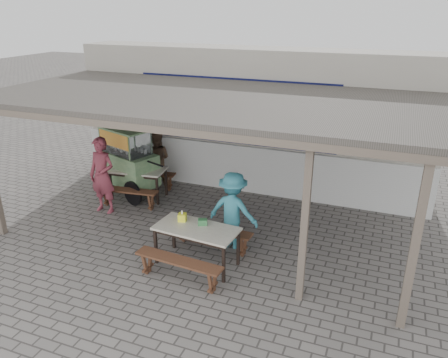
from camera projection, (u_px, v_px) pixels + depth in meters
ground at (192, 245)px, 8.70m from camera, size 60.00×60.00×0.00m
back_wall at (250, 120)px, 11.16m from camera, size 9.00×1.28×3.50m
warung_roof at (209, 101)px, 8.47m from camera, size 9.00×4.21×2.81m
table_left at (138, 172)px, 10.62m from camera, size 1.40×0.86×0.75m
bench_left_street at (128, 194)px, 10.21m from camera, size 1.44×0.46×0.45m
bench_left_wall at (148, 176)px, 11.27m from camera, size 1.44×0.46×0.45m
table_right at (196, 231)px, 7.83m from camera, size 1.55×0.84×0.75m
bench_right_street at (179, 265)px, 7.42m from camera, size 1.62×0.40×0.45m
bench_right_wall at (213, 232)px, 8.48m from camera, size 1.62×0.40×0.45m
vendor_cart at (128, 159)px, 10.75m from camera, size 2.18×1.31×1.70m
patron_street_side at (102, 175)px, 9.83m from camera, size 0.66×0.45×1.76m
patron_wall_side at (157, 159)px, 11.30m from camera, size 0.84×0.72×1.47m
patron_right_table at (233, 210)px, 8.41m from camera, size 1.03×0.64×1.54m
tissue_box at (182, 217)px, 8.03m from camera, size 0.17×0.17×0.14m
donation_box at (203, 222)px, 7.88m from camera, size 0.19×0.16×0.11m
condiment_jar at (156, 167)px, 10.63m from camera, size 0.08×0.08×0.09m
condiment_bowl at (133, 167)px, 10.66m from camera, size 0.22×0.22×0.04m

